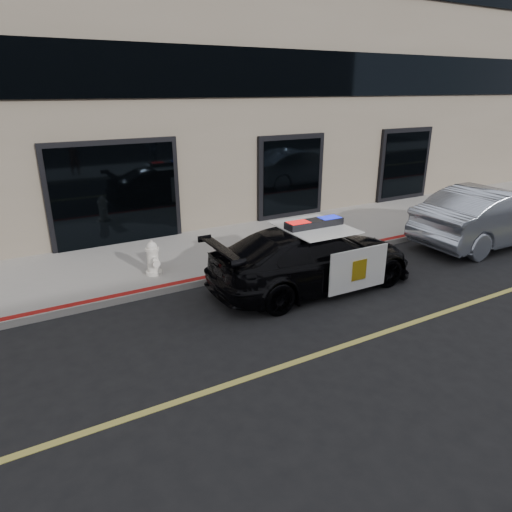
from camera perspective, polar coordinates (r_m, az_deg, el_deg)
ground at (r=7.45m, az=4.87°, el=-13.13°), size 120.00×120.00×0.00m
sidewalk_n at (r=11.66m, az=-9.73°, el=-0.19°), size 60.00×3.50×0.15m
building_n at (r=16.11m, az=-18.37°, el=26.16°), size 60.00×7.00×12.00m
police_car at (r=9.86m, az=7.11°, el=-0.15°), size 2.22×4.71×1.52m
silver_sedan at (r=14.11m, az=27.53°, el=4.46°), size 1.83×4.91×1.60m
fire_hydrant at (r=10.41m, az=-12.76°, el=-0.35°), size 0.36×0.49×0.79m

